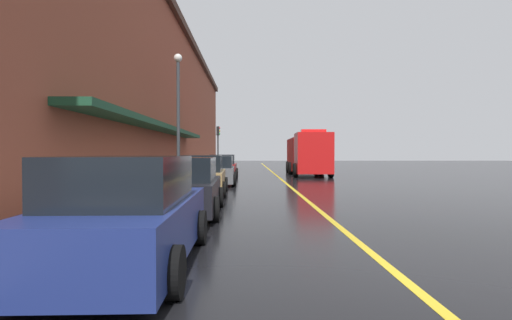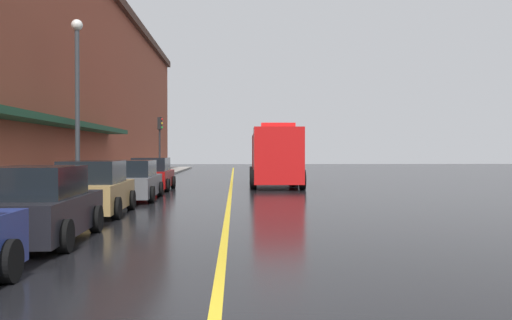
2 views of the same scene
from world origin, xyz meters
The scene contains 12 objects.
ground_plane centered at (0.00, 25.00, 0.00)m, with size 112.00×112.00×0.00m, color black.
sidewalk_left centered at (-6.20, 25.00, 0.07)m, with size 2.40×70.00×0.15m, color gray.
lane_center_stripe centered at (0.00, 25.00, 0.00)m, with size 0.16×70.00×0.01m, color gold.
parked_car_1 centered at (-3.91, 5.47, 0.76)m, with size 2.11×4.32×1.61m.
parked_car_2 centered at (-4.04, 10.59, 0.77)m, with size 2.11×4.30×1.64m.
parked_car_3 centered at (-3.88, 15.81, 0.75)m, with size 2.18×4.78×1.58m.
parked_car_4 centered at (-3.92, 21.34, 0.76)m, with size 2.05×4.22×1.62m.
fire_truck centered at (2.47, 24.89, 1.62)m, with size 2.94×9.15×3.38m.
parking_meter_0 centered at (-5.35, 20.01, 1.06)m, with size 0.14×0.18×1.33m.
parking_meter_2 centered at (-5.35, 12.41, 1.06)m, with size 0.14×0.18×1.33m.
street_lamp_left centered at (-5.95, 15.58, 4.40)m, with size 0.44×0.44×6.94m.
traffic_light_near centered at (-5.29, 34.21, 3.16)m, with size 0.38×0.36×4.30m.
Camera 2 is at (0.24, -6.21, 1.90)m, focal length 38.59 mm.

